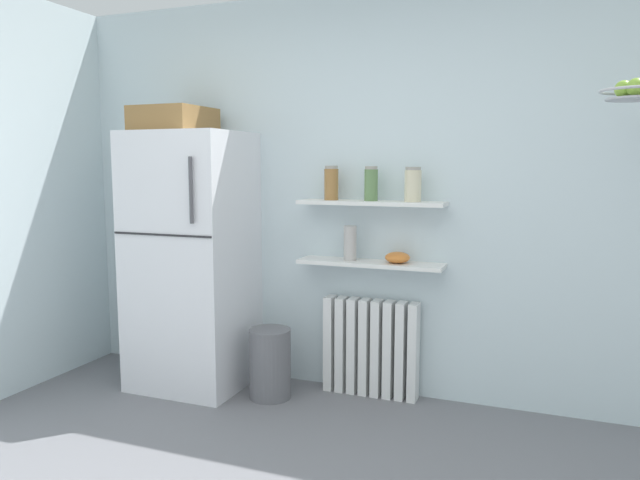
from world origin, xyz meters
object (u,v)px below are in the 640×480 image
object	(u,v)px
vase	(350,243)
hanging_fruit_basket	(636,91)
storage_jar_0	(331,183)
radiator	(371,347)
shelf_bowl	(397,258)
storage_jar_2	(413,185)
trash_bin	(270,363)
storage_jar_1	(371,184)
refrigerator	(191,255)

from	to	relation	value
vase	hanging_fruit_basket	xyz separation A→B (m)	(1.55, -0.32, 0.85)
storage_jar_0	hanging_fruit_basket	world-z (taller)	hanging_fruit_basket
radiator	storage_jar_0	size ratio (longest dim) A/B	2.89
hanging_fruit_basket	vase	bearing A→B (deg)	168.18
shelf_bowl	vase	bearing A→B (deg)	180.00
storage_jar_2	vase	xyz separation A→B (m)	(-0.40, 0.00, -0.38)
storage_jar_0	shelf_bowl	distance (m)	0.64
shelf_bowl	storage_jar_2	bearing A→B (deg)	-0.00
storage_jar_2	shelf_bowl	size ratio (longest dim) A/B	1.36
storage_jar_0	trash_bin	size ratio (longest dim) A/B	0.48
vase	trash_bin	xyz separation A→B (m)	(-0.45, -0.25, -0.77)
storage_jar_2	storage_jar_1	bearing A→B (deg)	180.00
radiator	vase	distance (m)	0.70
storage_jar_2	hanging_fruit_basket	size ratio (longest dim) A/B	0.65
vase	storage_jar_1	bearing A→B (deg)	0.00
radiator	hanging_fruit_basket	distance (m)	2.12
shelf_bowl	hanging_fruit_basket	xyz separation A→B (m)	(1.23, -0.32, 0.93)
storage_jar_0	hanging_fruit_basket	xyz separation A→B (m)	(1.68, -0.32, 0.47)
radiator	storage_jar_2	world-z (taller)	storage_jar_2
vase	trash_bin	bearing A→B (deg)	-150.76
refrigerator	storage_jar_2	world-z (taller)	refrigerator
storage_jar_2	storage_jar_0	bearing A→B (deg)	180.00
refrigerator	hanging_fruit_basket	xyz separation A→B (m)	(2.60, -0.11, 0.96)
radiator	hanging_fruit_basket	xyz separation A→B (m)	(1.41, -0.35, 1.54)
storage_jar_1	shelf_bowl	distance (m)	0.49
storage_jar_2	vase	distance (m)	0.55
refrigerator	storage_jar_2	bearing A→B (deg)	8.34
refrigerator	radiator	world-z (taller)	refrigerator
hanging_fruit_basket	radiator	bearing A→B (deg)	165.93
trash_bin	radiator	bearing A→B (deg)	25.73
refrigerator	hanging_fruit_basket	bearing A→B (deg)	-2.43
storage_jar_0	vase	xyz separation A→B (m)	(0.13, 0.00, -0.38)
refrigerator	hanging_fruit_basket	world-z (taller)	hanging_fruit_basket
vase	storage_jar_2	bearing A→B (deg)	-0.00
storage_jar_0	shelf_bowl	size ratio (longest dim) A/B	1.41
radiator	shelf_bowl	bearing A→B (deg)	-9.66
storage_jar_1	vase	size ratio (longest dim) A/B	0.97
radiator	shelf_bowl	size ratio (longest dim) A/B	4.07
storage_jar_1	hanging_fruit_basket	distance (m)	1.52
refrigerator	storage_jar_0	distance (m)	1.07
shelf_bowl	trash_bin	size ratio (longest dim) A/B	0.34
trash_bin	hanging_fruit_basket	bearing A→B (deg)	-1.98
radiator	vase	world-z (taller)	vase
radiator	storage_jar_1	world-z (taller)	storage_jar_1
radiator	storage_jar_2	bearing A→B (deg)	-6.46
radiator	hanging_fruit_basket	size ratio (longest dim) A/B	1.95
storage_jar_2	hanging_fruit_basket	world-z (taller)	hanging_fruit_basket
storage_jar_2	shelf_bowl	bearing A→B (deg)	180.00
radiator	hanging_fruit_basket	world-z (taller)	hanging_fruit_basket
storage_jar_0	vase	bearing A→B (deg)	0.00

